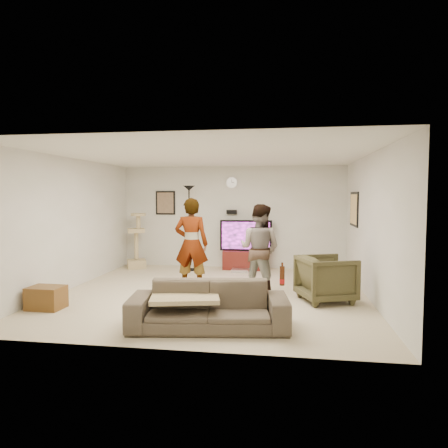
# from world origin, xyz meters

# --- Properties ---
(floor) EXTENTS (5.50, 5.50, 0.02)m
(floor) POSITION_xyz_m (0.00, 0.00, -0.01)
(floor) COLOR #C0B58B
(floor) RESTS_ON ground
(ceiling) EXTENTS (5.50, 5.50, 0.02)m
(ceiling) POSITION_xyz_m (0.00, 0.00, 2.51)
(ceiling) COLOR silver
(ceiling) RESTS_ON wall_back
(wall_back) EXTENTS (5.50, 0.04, 2.50)m
(wall_back) POSITION_xyz_m (0.00, 2.75, 1.25)
(wall_back) COLOR beige
(wall_back) RESTS_ON floor
(wall_front) EXTENTS (5.50, 0.04, 2.50)m
(wall_front) POSITION_xyz_m (0.00, -2.75, 1.25)
(wall_front) COLOR beige
(wall_front) RESTS_ON floor
(wall_left) EXTENTS (0.04, 5.50, 2.50)m
(wall_left) POSITION_xyz_m (-2.75, 0.00, 1.25)
(wall_left) COLOR beige
(wall_left) RESTS_ON floor
(wall_right) EXTENTS (0.04, 5.50, 2.50)m
(wall_right) POSITION_xyz_m (2.75, 0.00, 1.25)
(wall_right) COLOR beige
(wall_right) RESTS_ON floor
(wall_clock) EXTENTS (0.26, 0.04, 0.26)m
(wall_clock) POSITION_xyz_m (0.00, 2.72, 2.10)
(wall_clock) COLOR silver
(wall_clock) RESTS_ON wall_back
(wall_speaker) EXTENTS (0.25, 0.10, 0.10)m
(wall_speaker) POSITION_xyz_m (0.00, 2.69, 1.38)
(wall_speaker) COLOR black
(wall_speaker) RESTS_ON wall_back
(picture_back) EXTENTS (0.42, 0.03, 0.52)m
(picture_back) POSITION_xyz_m (-1.70, 2.73, 1.60)
(picture_back) COLOR brown
(picture_back) RESTS_ON wall_back
(picture_right) EXTENTS (0.03, 0.78, 0.62)m
(picture_right) POSITION_xyz_m (2.73, 1.60, 1.50)
(picture_right) COLOR #E3B770
(picture_right) RESTS_ON wall_right
(tv_stand) EXTENTS (1.08, 0.45, 0.45)m
(tv_stand) POSITION_xyz_m (0.37, 2.50, 0.23)
(tv_stand) COLOR #4B1410
(tv_stand) RESTS_ON floor
(console_box) EXTENTS (0.40, 0.30, 0.07)m
(console_box) POSITION_xyz_m (0.28, 2.11, 0.04)
(console_box) COLOR silver
(console_box) RESTS_ON floor
(tv) EXTENTS (1.25, 0.08, 0.74)m
(tv) POSITION_xyz_m (0.37, 2.50, 0.82)
(tv) COLOR black
(tv) RESTS_ON tv_stand
(tv_screen) EXTENTS (1.15, 0.01, 0.65)m
(tv_screen) POSITION_xyz_m (0.37, 2.46, 0.82)
(tv_screen) COLOR #E92BEB
(tv_screen) RESTS_ON tv
(floor_lamp) EXTENTS (0.32, 0.32, 2.02)m
(floor_lamp) POSITION_xyz_m (-0.95, 2.18, 1.01)
(floor_lamp) COLOR black
(floor_lamp) RESTS_ON floor
(cat_tree) EXTENTS (0.58, 0.58, 1.36)m
(cat_tree) POSITION_xyz_m (-2.31, 2.27, 0.68)
(cat_tree) COLOR tan
(cat_tree) RESTS_ON floor
(person_left) EXTENTS (0.65, 0.43, 1.74)m
(person_left) POSITION_xyz_m (-0.44, 0.22, 0.87)
(person_left) COLOR #ACAEB0
(person_left) RESTS_ON floor
(person_right) EXTENTS (0.97, 0.87, 1.63)m
(person_right) POSITION_xyz_m (0.85, 0.17, 0.81)
(person_right) COLOR #3C5F91
(person_right) RESTS_ON floor
(sofa) EXTENTS (2.20, 1.10, 0.62)m
(sofa) POSITION_xyz_m (0.31, -1.93, 0.31)
(sofa) COLOR #4A4032
(sofa) RESTS_ON floor
(throw_blanket) EXTENTS (1.03, 0.88, 0.06)m
(throw_blanket) POSITION_xyz_m (-0.02, -1.93, 0.42)
(throw_blanket) COLOR tan
(throw_blanket) RESTS_ON sofa
(beer_bottle) EXTENTS (0.06, 0.06, 0.25)m
(beer_bottle) POSITION_xyz_m (1.28, -1.93, 0.74)
(beer_bottle) COLOR #411C09
(beer_bottle) RESTS_ON sofa
(armchair) EXTENTS (1.08, 1.07, 0.77)m
(armchair) POSITION_xyz_m (2.00, -0.26, 0.39)
(armchair) COLOR #3C3820
(armchair) RESTS_ON floor
(side_table) EXTENTS (0.54, 0.41, 0.35)m
(side_table) POSITION_xyz_m (-2.40, -1.40, 0.18)
(side_table) COLOR #543514
(side_table) RESTS_ON floor
(toy_ball) EXTENTS (0.08, 0.08, 0.08)m
(toy_ball) POSITION_xyz_m (-0.91, -0.39, 0.04)
(toy_ball) COLOR #01487F
(toy_ball) RESTS_ON floor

